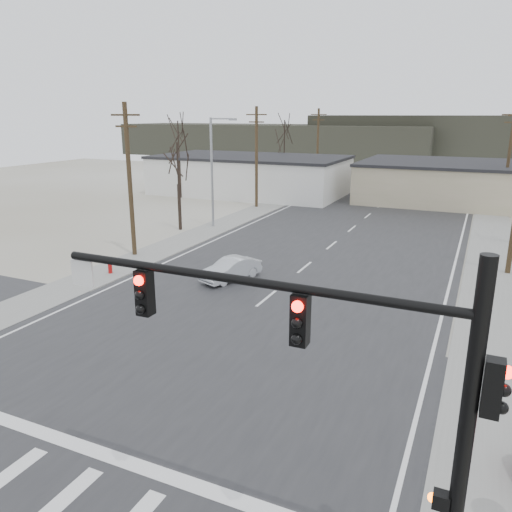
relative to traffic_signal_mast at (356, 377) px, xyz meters
The scene contains 21 objects.
ground 11.07m from the traffic_signal_mast, 141.84° to the left, with size 140.00×140.00×0.00m, color silver.
main_road 23.10m from the traffic_signal_mast, 110.42° to the left, with size 18.00×110.00×0.05m, color #252527.
cross_road 11.07m from the traffic_signal_mast, 141.84° to the left, with size 90.00×10.00×0.04m, color #252527.
sidewalk_left 32.41m from the traffic_signal_mast, 125.21° to the left, with size 3.00×90.00×0.06m, color gray.
sidewalk_right 26.75m from the traffic_signal_mast, 84.10° to the left, with size 3.00×90.00×0.06m, color gray.
traffic_signal_mast is the anchor object (origin of this frame).
fire_hydrant 23.39m from the traffic_signal_mast, 141.87° to the left, with size 0.24×0.24×0.87m.
building_left_far 52.07m from the traffic_signal_mast, 117.34° to the left, with size 22.30×12.30×4.50m.
building_right_far 50.31m from the traffic_signal_mast, 87.60° to the left, with size 26.30×14.30×4.30m.
upole_left_b 26.60m from the traffic_signal_mast, 136.81° to the left, with size 2.20×0.30×10.00m.
upole_left_c 42.85m from the traffic_signal_mast, 116.91° to the left, with size 2.20×0.30×10.00m.
upole_left_d 61.35m from the traffic_signal_mast, 108.43° to the left, with size 2.20×0.30×10.00m.
upole_right_b 46.35m from the traffic_signal_mast, 85.54° to the left, with size 2.20×0.30×10.00m.
streetlight_main 33.84m from the traffic_signal_mast, 123.54° to the left, with size 2.40×0.25×9.00m.
tree_left_near 33.52m from the traffic_signal_mast, 128.57° to the left, with size 3.30×3.30×7.35m.
tree_left_far 56.63m from the traffic_signal_mast, 112.75° to the left, with size 3.96×3.96×8.82m.
tree_left_mid 50.12m from the traffic_signal_mast, 126.63° to the left, with size 3.96×3.96×8.82m.
hill_left 107.17m from the traffic_signal_mast, 113.59° to the left, with size 70.00×18.00×7.00m, color #333026.
sedan_crossing 19.94m from the traffic_signal_mast, 124.14° to the left, with size 1.33×3.81×1.26m, color #B3B8BF.
car_far_a 56.62m from the traffic_signal_mast, 98.94° to the left, with size 2.03×4.99×1.45m, color black.
car_far_b 63.80m from the traffic_signal_mast, 103.66° to the left, with size 1.45×3.62×1.23m, color black.
Camera 1 is at (9.60, -14.29, 9.25)m, focal length 35.00 mm.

